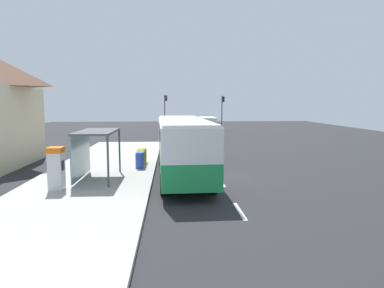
% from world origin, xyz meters
% --- Properties ---
extents(ground_plane, '(56.00, 92.00, 0.04)m').
position_xyz_m(ground_plane, '(0.00, 14.00, -0.02)').
color(ground_plane, '#262628').
extents(sidewalk_platform, '(6.20, 30.00, 0.18)m').
position_xyz_m(sidewalk_platform, '(-6.40, 2.00, 0.09)').
color(sidewalk_platform, '#ADAAA3').
rests_on(sidewalk_platform, ground).
extents(lane_stripe_seg_0, '(0.16, 2.20, 0.01)m').
position_xyz_m(lane_stripe_seg_0, '(0.25, -6.00, 0.01)').
color(lane_stripe_seg_0, silver).
rests_on(lane_stripe_seg_0, ground).
extents(lane_stripe_seg_1, '(0.16, 2.20, 0.01)m').
position_xyz_m(lane_stripe_seg_1, '(0.25, -1.00, 0.01)').
color(lane_stripe_seg_1, silver).
rests_on(lane_stripe_seg_1, ground).
extents(lane_stripe_seg_2, '(0.16, 2.20, 0.01)m').
position_xyz_m(lane_stripe_seg_2, '(0.25, 4.00, 0.01)').
color(lane_stripe_seg_2, silver).
rests_on(lane_stripe_seg_2, ground).
extents(lane_stripe_seg_3, '(0.16, 2.20, 0.01)m').
position_xyz_m(lane_stripe_seg_3, '(0.25, 9.00, 0.01)').
color(lane_stripe_seg_3, silver).
rests_on(lane_stripe_seg_3, ground).
extents(lane_stripe_seg_4, '(0.16, 2.20, 0.01)m').
position_xyz_m(lane_stripe_seg_4, '(0.25, 14.00, 0.01)').
color(lane_stripe_seg_4, silver).
rests_on(lane_stripe_seg_4, ground).
extents(lane_stripe_seg_5, '(0.16, 2.20, 0.01)m').
position_xyz_m(lane_stripe_seg_5, '(0.25, 19.00, 0.01)').
color(lane_stripe_seg_5, silver).
rests_on(lane_stripe_seg_5, ground).
extents(lane_stripe_seg_6, '(0.16, 2.20, 0.01)m').
position_xyz_m(lane_stripe_seg_6, '(0.25, 24.00, 0.01)').
color(lane_stripe_seg_6, silver).
rests_on(lane_stripe_seg_6, ground).
extents(lane_stripe_seg_7, '(0.16, 2.20, 0.01)m').
position_xyz_m(lane_stripe_seg_7, '(0.25, 29.00, 0.01)').
color(lane_stripe_seg_7, silver).
rests_on(lane_stripe_seg_7, ground).
extents(bus, '(2.93, 11.10, 3.21)m').
position_xyz_m(bus, '(-1.71, 0.40, 1.84)').
color(bus, '#1E8C47').
rests_on(bus, ground).
extents(white_van, '(2.25, 5.29, 2.30)m').
position_xyz_m(white_van, '(2.20, 25.25, 1.34)').
color(white_van, white).
rests_on(white_van, ground).
extents(sedan_near, '(1.96, 4.46, 1.52)m').
position_xyz_m(sedan_near, '(2.30, 33.88, 0.79)').
color(sedan_near, navy).
rests_on(sedan_near, ground).
extents(ticket_machine, '(0.66, 0.76, 1.94)m').
position_xyz_m(ticket_machine, '(-7.50, -2.86, 1.17)').
color(ticket_machine, silver).
rests_on(ticket_machine, sidewalk_platform).
extents(recycling_bin_blue, '(0.52, 0.52, 0.95)m').
position_xyz_m(recycling_bin_blue, '(-4.20, 2.27, 0.66)').
color(recycling_bin_blue, blue).
rests_on(recycling_bin_blue, sidewalk_platform).
extents(recycling_bin_orange, '(0.52, 0.52, 0.95)m').
position_xyz_m(recycling_bin_orange, '(-4.20, 2.97, 0.66)').
color(recycling_bin_orange, orange).
rests_on(recycling_bin_orange, sidewalk_platform).
extents(recycling_bin_green, '(0.52, 0.52, 0.95)m').
position_xyz_m(recycling_bin_green, '(-4.20, 3.67, 0.66)').
color(recycling_bin_green, green).
rests_on(recycling_bin_green, sidewalk_platform).
extents(recycling_bin_yellow, '(0.52, 0.52, 0.95)m').
position_xyz_m(recycling_bin_yellow, '(-4.20, 4.37, 0.66)').
color(recycling_bin_yellow, yellow).
rests_on(recycling_bin_yellow, sidewalk_platform).
extents(traffic_light_near_side, '(0.49, 0.28, 5.12)m').
position_xyz_m(traffic_light_near_side, '(5.50, 34.69, 3.39)').
color(traffic_light_near_side, '#2D2D2D').
rests_on(traffic_light_near_side, ground).
extents(traffic_light_far_side, '(0.49, 0.28, 5.28)m').
position_xyz_m(traffic_light_far_side, '(-3.10, 35.49, 3.49)').
color(traffic_light_far_side, '#2D2D2D').
rests_on(traffic_light_far_side, ground).
extents(bus_shelter, '(1.80, 4.00, 2.50)m').
position_xyz_m(bus_shelter, '(-6.41, -0.61, 2.10)').
color(bus_shelter, '#4C4C51').
rests_on(bus_shelter, sidewalk_platform).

